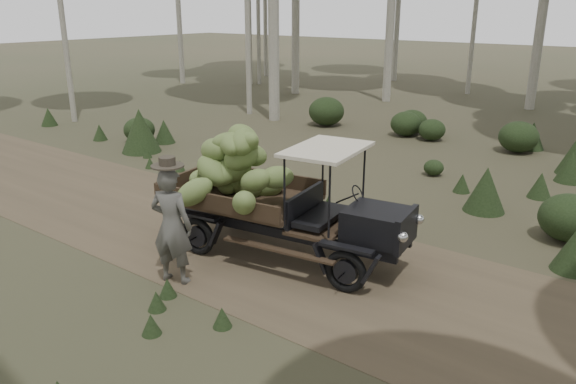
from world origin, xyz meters
name	(u,v)px	position (x,y,z in m)	size (l,w,h in m)	color
ground	(218,235)	(0.00, 0.00, 0.00)	(120.00, 120.00, 0.00)	#473D2B
dirt_track	(217,235)	(0.00, 0.00, 0.00)	(70.00, 4.00, 0.01)	brown
banana_truck	(257,181)	(1.03, -0.01, 1.28)	(4.61, 2.48, 2.27)	black
farmer	(172,224)	(0.77, -1.75, 0.97)	(0.79, 0.63, 2.04)	#53524C
undergrowth	(246,190)	(-0.40, 1.28, 0.50)	(22.57, 20.74, 1.36)	#233319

